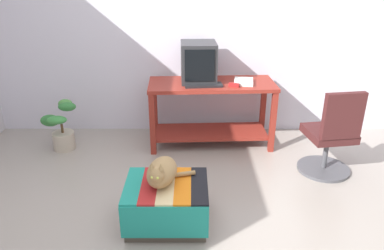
% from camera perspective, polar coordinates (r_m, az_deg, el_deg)
% --- Properties ---
extents(ground_plane, '(14.00, 14.00, 0.00)m').
position_cam_1_polar(ground_plane, '(3.01, -0.73, -16.22)').
color(ground_plane, '#9E9389').
extents(back_wall, '(8.00, 0.10, 2.60)m').
position_cam_1_polar(back_wall, '(4.42, -0.45, 15.29)').
color(back_wall, silver).
rests_on(back_wall, ground_plane).
extents(desk, '(1.41, 0.63, 0.74)m').
position_cam_1_polar(desk, '(4.18, 3.08, 3.44)').
color(desk, maroon).
rests_on(desk, ground_plane).
extents(tv_monitor, '(0.40, 0.43, 0.43)m').
position_cam_1_polar(tv_monitor, '(4.10, 1.09, 9.63)').
color(tv_monitor, '#28282B').
rests_on(tv_monitor, desk).
extents(keyboard, '(0.41, 0.19, 0.02)m').
position_cam_1_polar(keyboard, '(3.97, 1.86, 6.18)').
color(keyboard, black).
rests_on(keyboard, desk).
extents(book, '(0.24, 0.28, 0.04)m').
position_cam_1_polar(book, '(4.11, 8.05, 6.63)').
color(book, white).
rests_on(book, desk).
extents(ottoman_with_blanket, '(0.65, 0.54, 0.36)m').
position_cam_1_polar(ottoman_with_blanket, '(3.01, -3.85, -12.02)').
color(ottoman_with_blanket, '#4C4238').
rests_on(ottoman_with_blanket, ground_plane).
extents(cat, '(0.41, 0.41, 0.25)m').
position_cam_1_polar(cat, '(2.88, -4.61, -7.26)').
color(cat, '#9E7A4C').
rests_on(cat, ottoman_with_blanket).
extents(potted_plant, '(0.40, 0.39, 0.56)m').
position_cam_1_polar(potted_plant, '(4.37, -19.44, -0.51)').
color(potted_plant, '#B7A893').
rests_on(potted_plant, ground_plane).
extents(office_chair, '(0.52, 0.52, 0.89)m').
position_cam_1_polar(office_chair, '(3.82, 20.76, -1.92)').
color(office_chair, '#4C4C51').
rests_on(office_chair, ground_plane).
extents(stapler, '(0.12, 0.08, 0.04)m').
position_cam_1_polar(stapler, '(3.97, 6.60, 6.15)').
color(stapler, '#A31E1E').
rests_on(stapler, desk).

